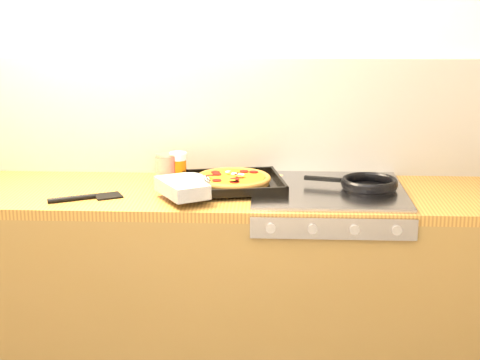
# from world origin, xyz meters

# --- Properties ---
(room_shell) EXTENTS (3.20, 3.20, 3.20)m
(room_shell) POSITION_xyz_m (0.00, 1.39, 1.15)
(room_shell) COLOR white
(room_shell) RESTS_ON ground
(counter_run) EXTENTS (3.20, 0.62, 0.90)m
(counter_run) POSITION_xyz_m (0.00, 1.10, 0.45)
(counter_run) COLOR brown
(counter_run) RESTS_ON ground
(stovetop) EXTENTS (0.60, 0.56, 0.02)m
(stovetop) POSITION_xyz_m (0.45, 1.10, 0.91)
(stovetop) COLOR #97969B
(stovetop) RESTS_ON counter_run
(pizza_on_tray) EXTENTS (0.52, 0.52, 0.07)m
(pizza_on_tray) POSITION_xyz_m (0.02, 1.08, 0.94)
(pizza_on_tray) COLOR black
(pizza_on_tray) RESTS_ON stovetop
(frying_pan) EXTENTS (0.39, 0.27, 0.04)m
(frying_pan) POSITION_xyz_m (0.61, 1.10, 0.94)
(frying_pan) COLOR black
(frying_pan) RESTS_ON stovetop
(tomato_can) EXTENTS (0.11, 0.11, 0.12)m
(tomato_can) POSITION_xyz_m (-0.22, 1.22, 0.96)
(tomato_can) COLOR maroon
(tomato_can) RESTS_ON counter_run
(juice_glass) EXTENTS (0.07, 0.07, 0.12)m
(juice_glass) POSITION_xyz_m (-0.17, 1.25, 0.96)
(juice_glass) COLOR orange
(juice_glass) RESTS_ON counter_run
(wooden_spoon) EXTENTS (0.30, 0.04, 0.02)m
(wooden_spoon) POSITION_xyz_m (0.16, 1.30, 0.91)
(wooden_spoon) COLOR #B3754C
(wooden_spoon) RESTS_ON counter_run
(black_spatula) EXTENTS (0.27, 0.17, 0.02)m
(black_spatula) POSITION_xyz_m (-0.48, 0.95, 0.91)
(black_spatula) COLOR black
(black_spatula) RESTS_ON counter_run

